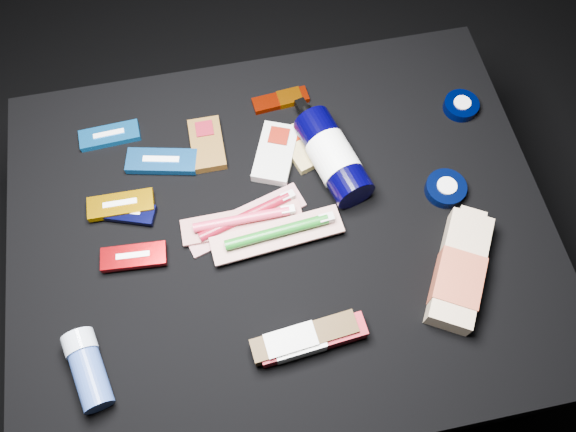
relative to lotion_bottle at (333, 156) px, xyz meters
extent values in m
plane|color=black|center=(-0.12, -0.11, -0.44)|extent=(3.00, 3.00, 0.00)
cube|color=black|center=(-0.12, -0.11, -0.24)|extent=(0.98, 0.78, 0.40)
cube|color=blue|center=(-0.41, 0.15, -0.03)|extent=(0.12, 0.05, 0.01)
cube|color=silver|center=(-0.41, 0.15, -0.03)|extent=(0.06, 0.01, 0.02)
cube|color=#1559A8|center=(-0.32, 0.07, -0.03)|extent=(0.14, 0.08, 0.02)
cube|color=silver|center=(-0.32, 0.07, -0.03)|extent=(0.07, 0.03, 0.02)
cube|color=black|center=(-0.39, -0.03, -0.03)|extent=(0.11, 0.07, 0.01)
cube|color=silver|center=(-0.39, -0.03, -0.03)|extent=(0.05, 0.03, 0.01)
cube|color=#B07700|center=(-0.40, -0.01, -0.02)|extent=(0.12, 0.05, 0.01)
cube|color=silver|center=(-0.40, -0.01, -0.02)|extent=(0.06, 0.01, 0.02)
cube|color=maroon|center=(-0.38, -0.12, -0.02)|extent=(0.12, 0.05, 0.01)
cube|color=white|center=(-0.38, -0.12, -0.02)|extent=(0.06, 0.01, 0.01)
cube|color=#5A3A14|center=(-0.23, 0.09, -0.03)|extent=(0.06, 0.11, 0.02)
cube|color=maroon|center=(-0.23, 0.12, -0.03)|extent=(0.03, 0.03, 0.02)
cube|color=#BBBBB4|center=(-0.10, 0.04, -0.03)|extent=(0.11, 0.14, 0.02)
cube|color=#620F05|center=(-0.09, 0.07, -0.03)|extent=(0.05, 0.05, 0.02)
cube|color=#9E894E|center=(-0.05, 0.05, -0.03)|extent=(0.08, 0.11, 0.02)
cube|color=#7B1300|center=(-0.06, 0.07, -0.03)|extent=(0.04, 0.04, 0.02)
cube|color=#731202|center=(-0.07, 0.17, -0.03)|extent=(0.12, 0.04, 0.01)
cube|color=#B75703|center=(-0.05, 0.17, -0.03)|extent=(0.05, 0.04, 0.01)
cylinder|color=black|center=(0.00, 0.00, 0.00)|extent=(0.12, 0.20, 0.07)
cylinder|color=silver|center=(0.00, -0.01, 0.00)|extent=(0.09, 0.10, 0.08)
cylinder|color=black|center=(-0.03, 0.10, 0.00)|extent=(0.03, 0.03, 0.03)
cube|color=black|center=(-0.03, 0.12, -0.01)|extent=(0.03, 0.04, 0.02)
cylinder|color=black|center=(0.28, 0.08, -0.03)|extent=(0.07, 0.07, 0.02)
cylinder|color=silver|center=(0.28, 0.08, -0.03)|extent=(0.03, 0.03, 0.02)
cylinder|color=black|center=(0.20, -0.09, -0.03)|extent=(0.08, 0.08, 0.02)
cylinder|color=silver|center=(0.20, -0.09, -0.03)|extent=(0.04, 0.04, 0.02)
cube|color=tan|center=(0.17, -0.25, -0.02)|extent=(0.17, 0.22, 0.04)
cube|color=#A6482F|center=(0.15, -0.27, -0.01)|extent=(0.11, 0.12, 0.05)
cube|color=tan|center=(0.22, -0.16, -0.02)|extent=(0.05, 0.04, 0.03)
cylinder|color=#2B458C|center=(-0.46, -0.31, -0.01)|extent=(0.07, 0.10, 0.05)
cylinder|color=#A0ADC0|center=(-0.48, -0.25, -0.01)|extent=(0.06, 0.05, 0.05)
cube|color=beige|center=(-0.18, -0.08, -0.03)|extent=(0.23, 0.11, 0.01)
cylinder|color=maroon|center=(-0.18, -0.08, -0.02)|extent=(0.18, 0.07, 0.02)
cube|color=#BABAB6|center=(-0.10, -0.05, -0.02)|extent=(0.03, 0.02, 0.01)
cube|color=#A9A19E|center=(-0.19, -0.09, -0.03)|extent=(0.22, 0.05, 0.01)
cylinder|color=#C62C4A|center=(-0.19, -0.09, -0.01)|extent=(0.17, 0.02, 0.02)
cube|color=white|center=(-0.10, -0.09, -0.01)|extent=(0.02, 0.01, 0.01)
cube|color=silver|center=(-0.13, -0.13, -0.02)|extent=(0.24, 0.08, 0.01)
cylinder|color=#136417|center=(-0.13, -0.13, -0.01)|extent=(0.19, 0.03, 0.02)
cube|color=#BABAB6|center=(-0.04, -0.12, -0.01)|extent=(0.03, 0.02, 0.01)
cube|color=maroon|center=(-0.11, -0.32, -0.02)|extent=(0.18, 0.05, 0.03)
cube|color=white|center=(-0.13, -0.32, -0.02)|extent=(0.09, 0.05, 0.03)
cube|color=#39260E|center=(-0.12, -0.32, -0.02)|extent=(0.18, 0.06, 0.03)
cube|color=#B9B9B4|center=(-0.14, -0.32, -0.01)|extent=(0.09, 0.05, 0.03)
camera|label=1|loc=(-0.19, -0.51, 0.89)|focal=35.00mm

